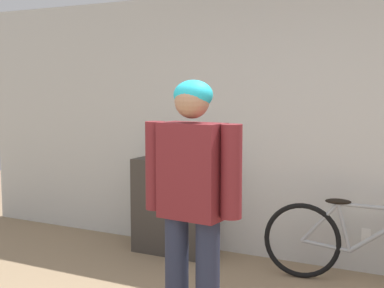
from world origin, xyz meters
The scene contains 5 objects.
wall_back centered at (0.00, 2.74, 1.30)m, with size 8.00×0.07×2.60m.
side_shelf centered at (-1.29, 2.47, 0.48)m, with size 0.78×0.44×0.96m.
person centered at (-0.25, 0.85, 1.01)m, with size 0.69×0.26×1.73m.
bicycle centered at (0.60, 2.40, 0.36)m, with size 1.72×0.46×0.74m.
banana centered at (-1.45, 2.44, 0.97)m, with size 0.31×0.08×0.03m.
Camera 1 is at (1.33, -2.17, 1.68)m, focal length 50.00 mm.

